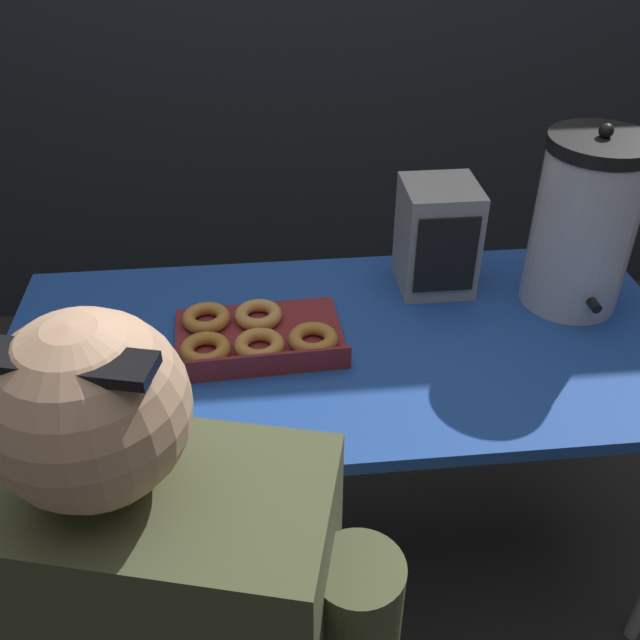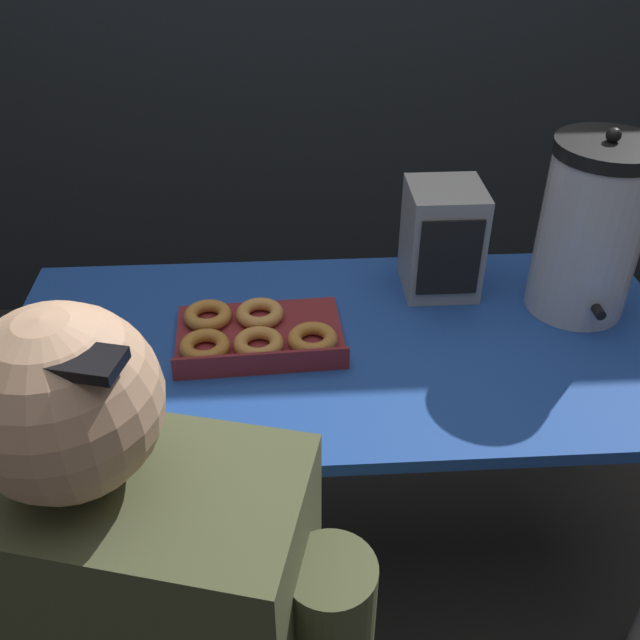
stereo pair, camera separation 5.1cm
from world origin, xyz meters
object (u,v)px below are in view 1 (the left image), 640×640
object	(u,v)px
coffee_urn	(584,224)
cell_phone	(100,427)
donut_box	(254,336)
space_heater	(437,237)

from	to	relation	value
coffee_urn	cell_phone	world-z (taller)	coffee_urn
donut_box	cell_phone	bearing A→B (deg)	-144.04
space_heater	coffee_urn	bearing A→B (deg)	-18.30
donut_box	coffee_urn	size ratio (longest dim) A/B	0.87
space_heater	cell_phone	bearing A→B (deg)	-149.25
coffee_urn	space_heater	distance (m)	0.31
coffee_urn	donut_box	bearing A→B (deg)	-172.23
donut_box	cell_phone	distance (m)	0.36
cell_phone	space_heater	world-z (taller)	space_heater
donut_box	coffee_urn	bearing A→B (deg)	4.93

